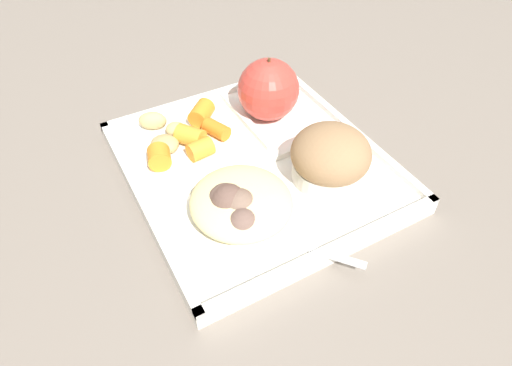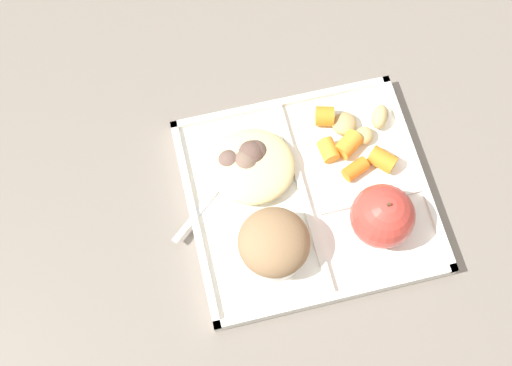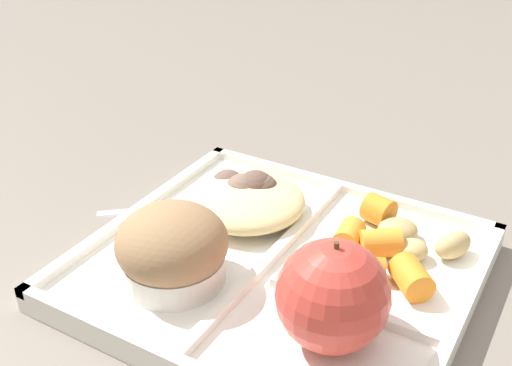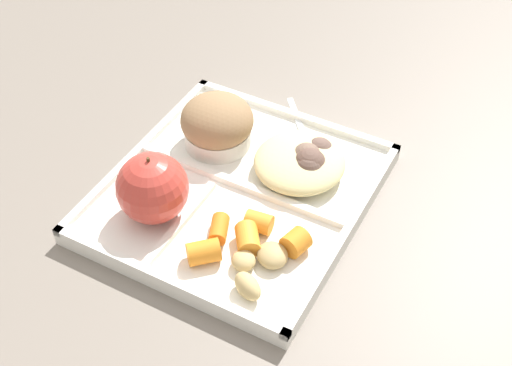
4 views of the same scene
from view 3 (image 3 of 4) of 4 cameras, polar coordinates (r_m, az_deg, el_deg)
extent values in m
plane|color=slate|center=(0.54, 1.99, -8.39)|extent=(6.00, 6.00, 0.00)
cube|color=white|center=(0.54, 2.01, -7.75)|extent=(0.31, 0.28, 0.02)
cube|color=white|center=(0.63, 7.93, -0.39)|extent=(0.31, 0.01, 0.01)
cube|color=white|center=(0.44, -6.77, -15.79)|extent=(0.31, 0.01, 0.01)
cube|color=white|center=(0.49, 17.73, -11.63)|extent=(0.01, 0.28, 0.01)
cube|color=white|center=(0.60, -10.54, -2.41)|extent=(0.01, 0.28, 0.01)
cube|color=white|center=(0.53, 1.47, -6.58)|extent=(0.01, 0.26, 0.01)
cube|color=white|center=(0.49, 8.57, -11.06)|extent=(0.13, 0.01, 0.01)
sphere|color=#C63D33|center=(0.44, 6.89, -10.00)|extent=(0.08, 0.08, 0.08)
cylinder|color=#4C381E|center=(0.41, 7.22, -5.77)|extent=(0.00, 0.00, 0.01)
cylinder|color=silver|center=(0.51, -7.37, -7.55)|extent=(0.08, 0.08, 0.02)
ellipsoid|color=#93704C|center=(0.50, -7.55, -5.32)|extent=(0.09, 0.09, 0.06)
cylinder|color=orange|center=(0.51, 13.75, -8.21)|extent=(0.04, 0.04, 0.02)
cylinder|color=orange|center=(0.52, 9.67, -7.51)|extent=(0.04, 0.03, 0.02)
cylinder|color=orange|center=(0.55, 8.35, -4.69)|extent=(0.03, 0.03, 0.02)
cylinder|color=orange|center=(0.58, 10.95, -2.42)|extent=(0.03, 0.03, 0.03)
cylinder|color=orange|center=(0.54, 11.06, -5.33)|extent=(0.04, 0.04, 0.02)
ellipsoid|color=tan|center=(0.56, 17.25, -5.32)|extent=(0.04, 0.04, 0.02)
ellipsoid|color=tan|center=(0.55, 13.82, -5.85)|extent=(0.04, 0.04, 0.02)
ellipsoid|color=tan|center=(0.57, 12.60, -4.11)|extent=(0.05, 0.05, 0.02)
ellipsoid|color=beige|center=(0.58, -0.90, -1.59)|extent=(0.11, 0.11, 0.03)
sphere|color=#755B4C|center=(0.59, -1.18, -0.92)|extent=(0.04, 0.04, 0.04)
sphere|color=brown|center=(0.59, -0.05, -0.72)|extent=(0.04, 0.04, 0.04)
sphere|color=brown|center=(0.59, 0.36, -0.87)|extent=(0.04, 0.04, 0.04)
sphere|color=brown|center=(0.60, -2.54, -0.30)|extent=(0.03, 0.03, 0.03)
cube|color=white|center=(0.60, -9.26, -2.39)|extent=(0.08, 0.07, 0.00)
cube|color=white|center=(0.61, -2.83, -1.85)|extent=(0.04, 0.04, 0.00)
cylinder|color=white|center=(0.60, -0.11, -2.10)|extent=(0.02, 0.02, 0.00)
cylinder|color=white|center=(0.61, -0.26, -1.63)|extent=(0.02, 0.02, 0.00)
cylinder|color=white|center=(0.62, -0.40, -1.18)|extent=(0.02, 0.02, 0.00)
camera|label=1|loc=(0.78, -15.66, 31.02)|focal=30.93mm
camera|label=2|loc=(0.59, -92.53, 66.42)|focal=46.01mm
camera|label=4|loc=(0.76, 66.81, 34.09)|focal=48.98mm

